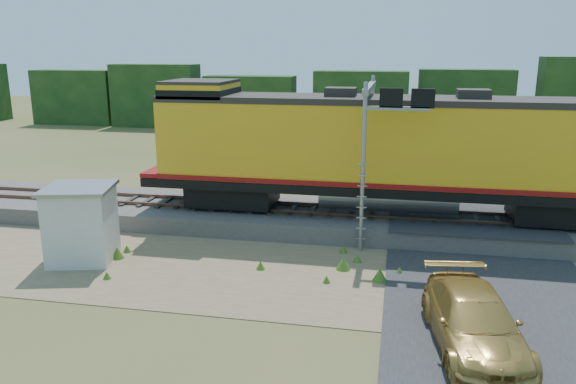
% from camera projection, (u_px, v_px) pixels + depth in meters
% --- Properties ---
extents(ground, '(140.00, 140.00, 0.00)m').
position_uv_depth(ground, '(287.00, 277.00, 20.26)').
color(ground, '#475123').
rests_on(ground, ground).
extents(ballast, '(70.00, 5.00, 0.80)m').
position_uv_depth(ballast, '(312.00, 219.00, 25.86)').
color(ballast, slate).
rests_on(ballast, ground).
extents(rails, '(70.00, 1.54, 0.16)m').
position_uv_depth(rails, '(312.00, 209.00, 25.74)').
color(rails, brown).
rests_on(rails, ballast).
extents(dirt_shoulder, '(26.00, 8.00, 0.03)m').
position_uv_depth(dirt_shoulder, '(237.00, 268.00, 21.11)').
color(dirt_shoulder, '#8C7754').
rests_on(dirt_shoulder, ground).
extents(road, '(7.00, 66.00, 0.86)m').
position_uv_depth(road, '(487.00, 282.00, 19.62)').
color(road, '#38383A').
rests_on(road, ground).
extents(tree_line_north, '(130.00, 3.00, 6.50)m').
position_uv_depth(tree_line_north, '(362.00, 100.00, 55.61)').
color(tree_line_north, black).
rests_on(tree_line_north, ground).
extents(weed_clumps, '(15.00, 6.20, 0.56)m').
position_uv_depth(weed_clumps, '(196.00, 269.00, 21.01)').
color(weed_clumps, '#40691E').
rests_on(weed_clumps, ground).
extents(locomotive, '(22.00, 3.35, 5.68)m').
position_uv_depth(locomotive, '(382.00, 149.00, 24.45)').
color(locomotive, black).
rests_on(locomotive, rails).
extents(shed, '(3.03, 3.03, 2.96)m').
position_uv_depth(shed, '(81.00, 223.00, 21.54)').
color(shed, silver).
rests_on(shed, ground).
extents(signal_gantry, '(2.69, 6.20, 6.79)m').
position_uv_depth(signal_gantry, '(376.00, 120.00, 23.55)').
color(signal_gantry, gray).
rests_on(signal_gantry, ground).
extents(car, '(2.91, 5.65, 1.57)m').
position_uv_depth(car, '(474.00, 322.00, 15.30)').
color(car, '#B59043').
rests_on(car, ground).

